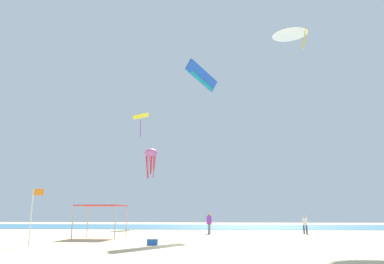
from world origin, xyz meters
The scene contains 11 objects.
ground centered at (0.00, 0.00, -0.05)m, with size 110.00×110.00×0.10m, color #D1BA8C.
ocean_strip centered at (0.00, 30.16, 0.01)m, with size 110.00×20.45×0.03m, color teal.
canopy_tent centered at (-6.45, 5.22, 2.17)m, with size 3.07×2.91×2.29m.
person_near_tent centered at (9.32, 12.54, 0.92)m, with size 0.37×0.37×1.57m.
person_leftmost centered at (1.02, 11.49, 1.05)m, with size 0.42×0.47×1.78m.
banner_flag centered at (-7.83, -1.78, 1.85)m, with size 0.61×0.06×3.00m.
cooler_box centered at (-1.54, -0.47, 0.18)m, with size 0.57×0.37×0.35m.
kite_parafoil_blue centered at (0.12, 16.76, 16.47)m, with size 3.39×3.49×2.79m.
kite_diamond_yellow centered at (-6.31, 15.81, 11.69)m, with size 1.91×1.94×2.43m.
kite_octopus_pink centered at (-7.31, 26.42, 9.39)m, with size 2.36×2.36×3.95m.
kite_delta_white centered at (9.51, 14.85, 20.31)m, with size 5.14×5.15×3.05m.
Camera 1 is at (2.52, -21.02, 1.66)m, focal length 34.26 mm.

